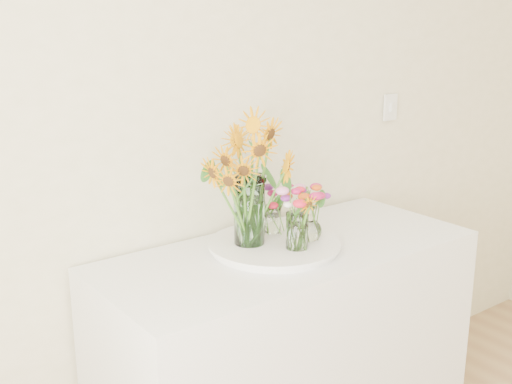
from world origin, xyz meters
TOP-DOWN VIEW (x-y plane):
  - counter at (-0.06, 1.93)m, footprint 1.40×0.60m
  - tray at (-0.12, 1.95)m, footprint 0.45×0.45m
  - mason_jar at (-0.19, 1.99)m, footprint 0.14×0.14m
  - sunflower_bouquet at (-0.19, 1.99)m, footprint 0.83×0.83m
  - small_vase_a at (-0.09, 1.86)m, footprint 0.10×0.10m
  - wildflower_posy_a at (-0.09, 1.86)m, footprint 0.18×0.18m
  - small_vase_b at (0.00, 1.90)m, footprint 0.11×0.11m
  - wildflower_posy_b at (0.00, 1.90)m, footprint 0.19×0.19m
  - small_vase_c at (-0.05, 2.04)m, footprint 0.08×0.08m
  - wildflower_posy_c at (-0.05, 2.04)m, footprint 0.20×0.20m

SIDE VIEW (x-z plane):
  - counter at x=-0.06m, z-range 0.00..0.90m
  - tray at x=-0.12m, z-range 0.90..0.92m
  - small_vase_c at x=-0.05m, z-range 0.93..1.03m
  - small_vase_b at x=0.00m, z-range 0.93..1.05m
  - small_vase_a at x=-0.09m, z-range 0.93..1.06m
  - wildflower_posy_c at x=-0.05m, z-range 0.93..1.12m
  - wildflower_posy_b at x=0.00m, z-range 0.93..1.14m
  - wildflower_posy_a at x=-0.09m, z-range 0.93..1.15m
  - mason_jar at x=-0.19m, z-range 0.93..1.18m
  - sunflower_bouquet at x=-0.19m, z-range 0.93..1.40m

